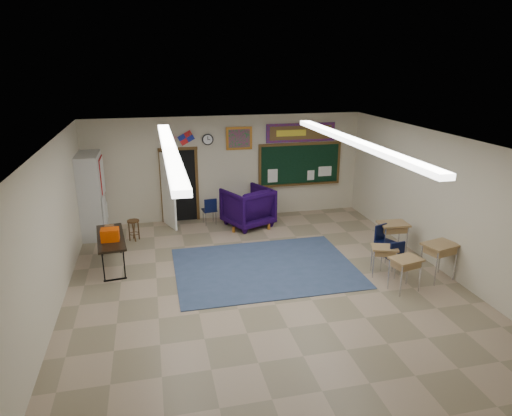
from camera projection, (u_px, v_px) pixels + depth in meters
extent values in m
plane|color=gray|center=(265.00, 285.00, 9.52)|extent=(9.00, 9.00, 0.00)
cube|color=beige|center=(227.00, 168.00, 13.23)|extent=(8.00, 0.04, 3.00)
cube|color=beige|center=(369.00, 351.00, 4.89)|extent=(8.00, 0.04, 3.00)
cube|color=beige|center=(50.00, 234.00, 8.20)|extent=(0.04, 9.00, 3.00)
cube|color=beige|center=(443.00, 203.00, 9.92)|extent=(0.04, 9.00, 3.00)
cube|color=white|center=(266.00, 142.00, 8.60)|extent=(8.00, 9.00, 0.04)
cube|color=#38476B|center=(265.00, 267.00, 10.30)|extent=(4.00, 3.00, 0.02)
cube|color=black|center=(180.00, 186.00, 13.06)|extent=(0.95, 0.04, 2.10)
cube|color=white|center=(168.00, 191.00, 12.58)|extent=(0.35, 0.86, 2.05)
cube|color=#543818|center=(300.00, 164.00, 13.68)|extent=(2.55, 0.05, 1.30)
cube|color=black|center=(300.00, 164.00, 13.66)|extent=(2.40, 0.03, 1.15)
cube|color=#543818|center=(300.00, 184.00, 13.80)|extent=(2.40, 0.12, 0.04)
cube|color=#A01C0D|center=(301.00, 133.00, 13.38)|extent=(2.10, 0.04, 0.55)
cube|color=brown|center=(301.00, 133.00, 13.37)|extent=(1.90, 0.03, 0.40)
cube|color=#AB6821|center=(239.00, 138.00, 13.01)|extent=(0.75, 0.05, 0.65)
cube|color=#A51466|center=(239.00, 138.00, 13.00)|extent=(0.62, 0.03, 0.52)
cylinder|color=black|center=(208.00, 139.00, 12.82)|extent=(0.32, 0.05, 0.32)
cylinder|color=white|center=(208.00, 140.00, 12.80)|extent=(0.26, 0.02, 0.26)
cube|color=beige|center=(92.00, 195.00, 11.95)|extent=(0.55, 1.25, 2.20)
imported|color=#170532|center=(248.00, 207.00, 12.81)|extent=(1.55, 1.57, 1.09)
cube|color=#966D46|center=(385.00, 248.00, 9.78)|extent=(0.66, 0.58, 0.04)
cube|color=olive|center=(384.00, 252.00, 9.80)|extent=(0.57, 0.49, 0.11)
cube|color=#966D46|center=(393.00, 224.00, 10.78)|extent=(0.70, 0.54, 0.04)
cube|color=olive|center=(393.00, 228.00, 10.82)|extent=(0.61, 0.46, 0.13)
cube|color=#966D46|center=(406.00, 259.00, 9.09)|extent=(0.67, 0.56, 0.04)
cube|color=olive|center=(406.00, 264.00, 9.12)|extent=(0.58, 0.48, 0.12)
cube|color=#966D46|center=(441.00, 245.00, 9.54)|extent=(0.78, 0.66, 0.05)
cube|color=olive|center=(440.00, 250.00, 9.58)|extent=(0.67, 0.56, 0.14)
cube|color=black|center=(111.00, 238.00, 10.20)|extent=(0.77, 1.78, 0.05)
cube|color=#EF5504|center=(110.00, 235.00, 9.93)|extent=(0.38, 0.29, 0.27)
cylinder|color=#4E3517|center=(133.00, 221.00, 11.74)|extent=(0.31, 0.31, 0.04)
torus|color=#4E3517|center=(134.00, 233.00, 11.85)|extent=(0.25, 0.25, 0.02)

